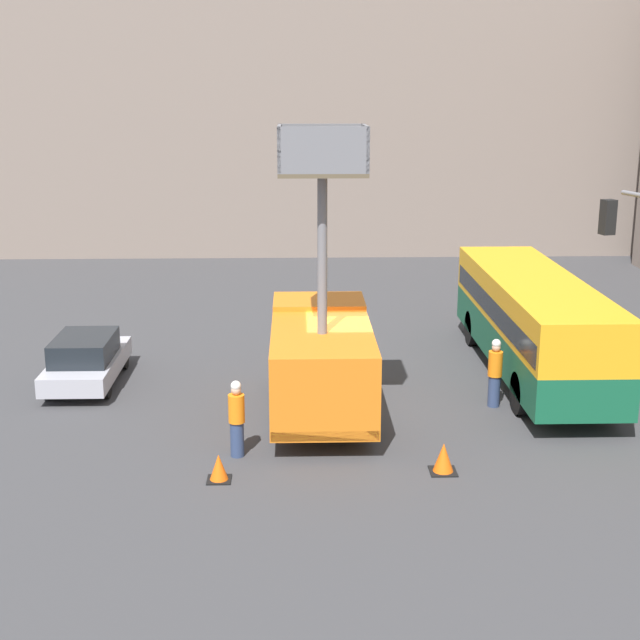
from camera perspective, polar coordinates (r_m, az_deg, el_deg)
name	(u,v)px	position (r m, az deg, el deg)	size (l,w,h in m)	color
ground_plane	(353,408)	(24.04, 2.14, -5.65)	(120.00, 120.00, 0.00)	#38383A
building_backdrop_far	(322,73)	(49.24, 0.14, 15.52)	(44.00, 10.00, 18.11)	gray
utility_truck	(321,355)	(23.10, 0.07, -2.24)	(2.54, 6.18, 7.49)	orange
city_bus	(533,318)	(26.96, 13.46, 0.15)	(2.53, 10.52, 2.96)	#145638
road_worker_near_truck	(237,419)	(20.79, -5.35, -6.31)	(0.38, 0.38, 1.85)	navy
road_worker_directing	(495,373)	(24.30, 11.13, -3.33)	(0.38, 0.38, 1.88)	navy
traffic_cone_near_truck	(443,459)	(20.28, 7.90, -8.78)	(0.60, 0.60, 0.69)	black
traffic_cone_mid_road	(219,468)	(19.84, -6.50, -9.41)	(0.53, 0.53, 0.61)	black
parked_car_curbside	(86,359)	(26.56, -14.74, -2.46)	(1.81, 4.28, 1.47)	#A8A8B2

